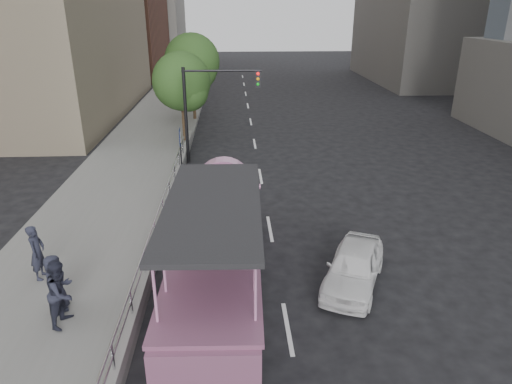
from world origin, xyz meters
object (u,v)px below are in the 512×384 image
Objects in this scene: duck_boat at (218,246)px; street_tree_far at (193,64)px; parking_sign at (181,147)px; street_tree_near at (183,84)px; traffic_signal at (207,100)px; pedestrian_near at (37,252)px; pedestrian_far at (56,283)px; pedestrian_mid at (61,292)px; car at (354,266)px.

street_tree_far is (-2.19, 21.48, 3.08)m from duck_boat.
parking_sign is at bearing 102.29° from duck_boat.
street_tree_far is at bearing 95.81° from duck_boat.
street_tree_near is 6.02m from street_tree_far.
traffic_signal is 3.80m from street_tree_near.
parking_sign is 6.33m from street_tree_near.
street_tree_far is (3.31, 21.48, 3.12)m from pedestrian_near.
traffic_signal is at bearing -32.32° from pedestrian_far.
street_tree_far is at bearing 6.57° from pedestrian_mid.
pedestrian_mid reaches higher than car.
street_tree_near is at bearing 114.98° from traffic_signal.
parking_sign is at bearing -117.36° from traffic_signal.
parking_sign reaches higher than pedestrian_mid.
street_tree_far is at bearing 90.50° from parking_sign.
street_tree_far is at bearing -8.15° from pedestrian_near.
duck_boat is 2.65× the size of car.
street_tree_near reaches higher than car.
duck_boat reaches higher than car.
street_tree_near is at bearing 5.74° from pedestrian_mid.
duck_boat is 1.75× the size of street_tree_near.
parking_sign is at bearing -19.04° from pedestrian_near.
pedestrian_mid is at bearing -145.90° from pedestrian_near.
pedestrian_far reaches higher than car.
street_tree_far is (-6.39, 21.92, 3.66)m from car.
pedestrian_near is 10.16m from parking_sign.
pedestrian_mid is 0.71m from pedestrian_far.
car is at bearing -66.61° from pedestrian_mid.
pedestrian_near is 1.99m from pedestrian_far.
duck_boat reaches higher than pedestrian_far.
street_tree_near is at bearing 137.06° from car.
pedestrian_far is 0.29× the size of street_tree_near.
pedestrian_near reaches higher than car.
pedestrian_far is (-0.37, 0.60, -0.10)m from pedestrian_mid.
pedestrian_near is 0.28× the size of street_tree_far.
car is 9.72m from pedestrian_near.
traffic_signal reaches higher than pedestrian_far.
pedestrian_mid is (-8.20, -1.81, 0.59)m from car.
car is 2.02× the size of pedestrian_mid.
pedestrian_mid is at bearing -94.38° from street_tree_far.
pedestrian_near is 1.06× the size of pedestrian_far.
car is 17.52m from street_tree_near.
pedestrian_far is at bearing -145.28° from pedestrian_near.
pedestrian_mid is (1.49, -2.25, 0.05)m from pedestrian_near.
pedestrian_near is at bearing -101.35° from street_tree_near.
pedestrian_near is 0.95× the size of pedestrian_mid.
traffic_signal reaches higher than pedestrian_mid.
pedestrian_far is 0.26× the size of street_tree_far.
street_tree_far is (2.19, 23.13, 3.17)m from pedestrian_far.
street_tree_far is at bearing 88.09° from street_tree_near.
street_tree_far reaches higher than parking_sign.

